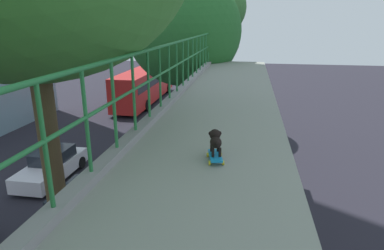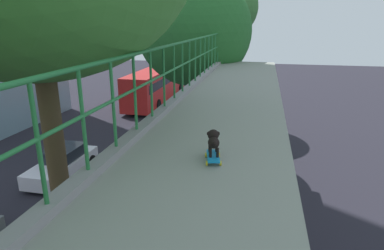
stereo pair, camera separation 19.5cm
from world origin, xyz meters
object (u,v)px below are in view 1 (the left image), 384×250
object	(u,v)px
car_silver_fifth	(83,203)
city_bus	(145,83)
car_white_sixth	(52,166)
small_dog	(216,140)
toy_skateboard	(215,156)

from	to	relation	value
car_silver_fifth	city_bus	bearing A→B (deg)	100.55
car_silver_fifth	car_white_sixth	xyz separation A→B (m)	(-3.11, 2.94, -0.01)
car_silver_fifth	city_bus	world-z (taller)	city_bus
car_silver_fifth	city_bus	distance (m)	19.34
small_dog	city_bus	bearing A→B (deg)	109.84
car_white_sixth	small_dog	bearing A→B (deg)	-46.19
city_bus	toy_skateboard	distance (m)	26.92
city_bus	small_dog	world-z (taller)	small_dog
car_white_sixth	city_bus	world-z (taller)	city_bus
car_silver_fifth	city_bus	size ratio (longest dim) A/B	0.35
small_dog	toy_skateboard	bearing A→B (deg)	-83.28
toy_skateboard	small_dog	size ratio (longest dim) A/B	1.17
car_silver_fifth	car_white_sixth	world-z (taller)	car_white_sixth
car_silver_fifth	toy_skateboard	world-z (taller)	toy_skateboard
city_bus	small_dog	xyz separation A→B (m)	(9.03, -25.01, 3.98)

